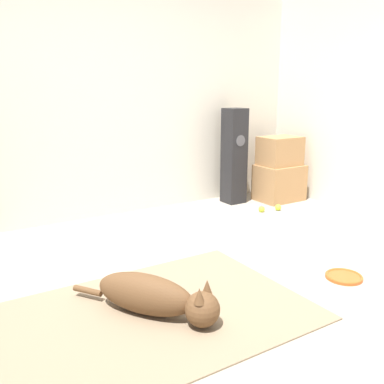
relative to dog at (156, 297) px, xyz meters
name	(u,v)px	position (x,y,z in m)	size (l,w,h in m)	color
ground_plane	(194,304)	(0.27, 0.01, -0.13)	(12.00, 12.00, 0.00)	#9E9384
wall_back	(76,91)	(0.27, 2.11, 1.15)	(8.00, 0.06, 2.55)	silver
area_rug	(151,315)	(-0.02, 0.02, -0.12)	(1.85, 1.26, 0.01)	#847056
dog	(156,297)	(0.00, 0.00, 0.00)	(0.61, 0.85, 0.26)	brown
frisbee	(344,277)	(1.36, -0.24, -0.12)	(0.26, 0.26, 0.03)	#DB511E
cardboard_box_lower	(279,183)	(2.48, 1.60, 0.08)	(0.52, 0.40, 0.42)	#A87A4C
cardboard_box_upper	(280,151)	(2.47, 1.61, 0.46)	(0.46, 0.35, 0.33)	#A87A4C
floor_speaker	(234,156)	(1.96, 1.81, 0.41)	(0.22, 0.23, 1.08)	black
tennis_ball_by_boxes	(278,208)	(2.16, 1.27, -0.10)	(0.07, 0.07, 0.07)	#C6E033
tennis_ball_near_speaker	(262,209)	(1.96, 1.32, -0.10)	(0.07, 0.07, 0.07)	#C6E033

